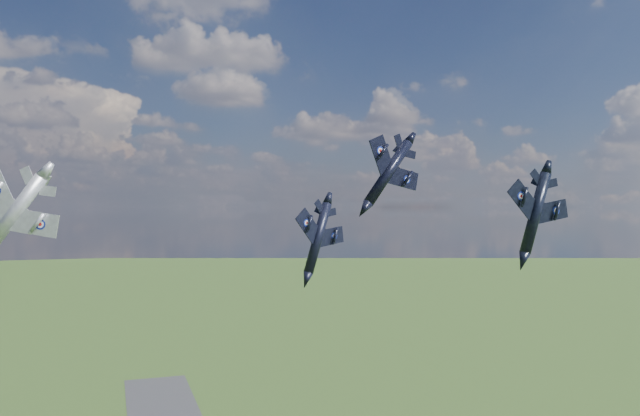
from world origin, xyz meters
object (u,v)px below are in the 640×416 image
object	(u,v)px
jet_lead_navy	(318,238)
jet_left_silver	(12,217)
jet_right_navy	(535,213)
jet_high_navy	(388,172)

from	to	relation	value
jet_lead_navy	jet_left_silver	xyz separation A→B (m)	(-34.72, 0.21, 2.77)
jet_lead_navy	jet_right_navy	size ratio (longest dim) A/B	1.00
jet_high_navy	jet_left_silver	world-z (taller)	jet_high_navy
jet_lead_navy	jet_right_navy	xyz separation A→B (m)	(19.23, -17.26, 3.21)
jet_lead_navy	jet_high_navy	world-z (taller)	jet_high_navy
jet_high_navy	jet_left_silver	bearing A→B (deg)	177.44
jet_high_navy	jet_left_silver	distance (m)	50.02
jet_right_navy	jet_left_silver	xyz separation A→B (m)	(-53.95, 17.47, -0.44)
jet_right_navy	jet_left_silver	distance (m)	56.71
jet_left_silver	jet_lead_navy	bearing A→B (deg)	19.92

